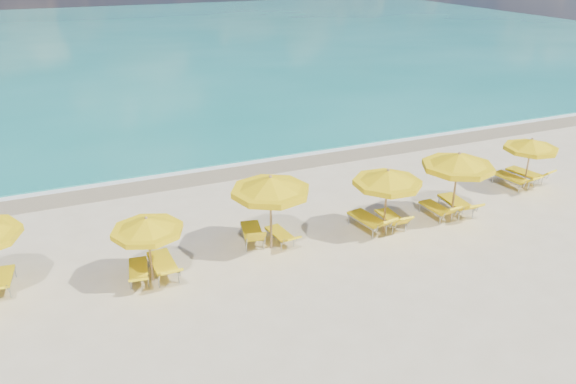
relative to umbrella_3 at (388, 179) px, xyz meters
name	(u,v)px	position (x,y,z in m)	size (l,w,h in m)	color
ground_plane	(305,240)	(-2.76, 0.56, -2.04)	(120.00, 120.00, 0.00)	beige
ocean	(114,42)	(-2.76, 48.56, -2.04)	(120.00, 80.00, 0.30)	#167F79
wet_sand_band	(236,168)	(-2.76, 7.96, -2.04)	(120.00, 2.60, 0.01)	tan
foam_line	(231,163)	(-2.76, 8.76, -2.04)	(120.00, 1.20, 0.03)	white
whitecap_near	(79,127)	(-8.76, 17.56, -2.04)	(14.00, 0.36, 0.05)	white
whitecap_far	(267,80)	(5.24, 24.56, -2.04)	(18.00, 0.30, 0.05)	white
umbrella_1	(147,226)	(-8.03, 0.09, -0.22)	(2.15, 2.15, 2.13)	tan
umbrella_2	(270,186)	(-4.03, 0.53, 0.19)	(2.88, 2.88, 2.61)	tan
umbrella_3	(388,179)	(0.00, 0.00, 0.00)	(2.98, 2.98, 2.39)	tan
umbrella_4	(458,162)	(2.90, -0.03, 0.17)	(2.75, 2.75, 2.59)	tan
umbrella_5	(531,145)	(7.52, 1.11, -0.18)	(2.56, 2.56, 2.18)	tan
lounger_0_right	(3,283)	(-12.13, 1.35, -1.83)	(0.75, 1.81, 0.70)	#A5A8AD
lounger_1_left	(139,273)	(-8.39, 0.32, -1.83)	(0.80, 1.79, 0.65)	#A5A8AD
lounger_1_right	(164,268)	(-7.66, 0.25, -1.79)	(0.74, 2.07, 0.85)	#A5A8AD
lounger_2_left	(252,236)	(-4.47, 1.13, -1.80)	(1.00, 1.95, 0.92)	#A5A8AD
lounger_2_right	(280,237)	(-3.60, 0.76, -1.84)	(0.71, 1.69, 0.64)	#A5A8AD
lounger_3_left	(368,224)	(-0.41, 0.38, -1.79)	(0.96, 2.08, 0.91)	#A5A8AD
lounger_3_right	(391,221)	(0.48, 0.28, -1.82)	(0.64, 1.73, 0.82)	#A5A8AD
lounger_4_left	(436,212)	(2.44, 0.27, -1.82)	(0.66, 1.75, 0.82)	#A5A8AD
lounger_4_right	(456,207)	(3.37, 0.30, -1.79)	(0.83, 2.07, 0.86)	#A5A8AD
lounger_5_left	(512,182)	(7.07, 1.36, -1.80)	(0.94, 2.06, 0.86)	#A5A8AD
lounger_5_right	(526,177)	(8.02, 1.55, -1.80)	(1.03, 2.03, 0.88)	#A5A8AD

